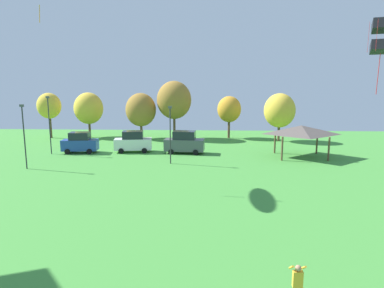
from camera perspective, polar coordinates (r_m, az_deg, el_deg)
The scene contains 15 objects.
person_standing_mid_field at distance 13.99m, azimuth 17.16°, elevation -21.29°, with size 0.52×0.51×1.76m.
kite_flying_3 at distance 31.68m, azimuth 29.06°, elevation 15.42°, with size 1.91×1.99×5.86m.
parked_car_leftmost at distance 43.12m, azimuth -18.17°, elevation 0.19°, with size 4.28×2.20×2.50m.
parked_car_second_from_left at distance 42.06m, azimuth -9.79°, elevation 0.36°, with size 4.63×2.43×2.58m.
parked_car_third_from_left at distance 40.69m, azimuth -1.28°, elevation 0.25°, with size 4.82×2.30×2.68m.
park_pavilion at distance 40.31m, azimuth 17.75°, elevation 2.24°, with size 6.40×5.22×3.60m.
light_post_0 at distance 36.57m, azimuth -26.21°, elevation 1.67°, with size 0.36×0.20×6.27m.
light_post_1 at distance 43.31m, azimuth -22.69°, elevation 3.41°, with size 0.36×0.20×6.79m.
light_post_2 at distance 35.11m, azimuth -3.65°, elevation 2.11°, with size 0.36×0.20×5.96m.
treeline_tree_0 at distance 56.42m, azimuth -22.72°, elevation 5.87°, with size 3.53×3.53×6.87m.
treeline_tree_1 at distance 55.14m, azimuth -16.85°, elevation 5.70°, with size 4.40×4.40×6.92m.
treeline_tree_2 at distance 51.99m, azimuth -8.52°, elevation 5.66°, with size 4.53×4.53×6.87m.
treeline_tree_3 at distance 51.52m, azimuth -3.00°, elevation 7.31°, with size 5.15×5.15×8.65m.
treeline_tree_4 at distance 52.42m, azimuth 6.22°, elevation 5.76°, with size 3.60×3.60×6.38m.
treeline_tree_5 at distance 50.72m, azimuth 14.39°, elevation 5.42°, with size 4.45×4.45×6.89m.
Camera 1 is at (2.57, -0.83, 8.14)m, focal length 32.00 mm.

